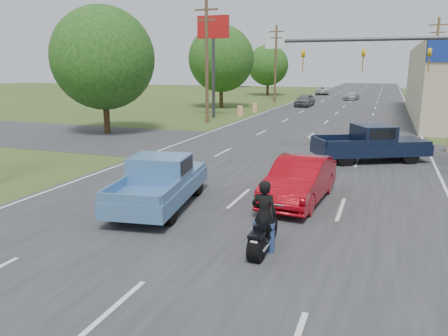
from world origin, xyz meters
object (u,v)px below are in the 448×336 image
at_px(motorcycle, 263,235).
at_px(blue_pickup, 161,181).
at_px(navy_pickup, 373,143).
at_px(distant_car_white, 322,91).
at_px(red_convertible, 299,180).
at_px(distant_car_silver, 351,96).
at_px(rider, 264,219).
at_px(distant_car_grey, 305,100).

distance_m(motorcycle, blue_pickup, 5.05).
distance_m(navy_pickup, distant_car_white, 55.62).
bearing_deg(red_convertible, motorcycle, -85.76).
xyz_separation_m(motorcycle, blue_pickup, (-4.32, 2.58, 0.40)).
bearing_deg(distant_car_silver, red_convertible, -79.44).
distance_m(blue_pickup, distant_car_white, 64.99).
relative_size(red_convertible, blue_pickup, 0.86).
xyz_separation_m(rider, blue_pickup, (-4.32, 2.53, -0.02)).
xyz_separation_m(distant_car_silver, distant_car_white, (-5.71, 11.50, 0.06)).
bearing_deg(distant_car_white, distant_car_grey, 86.72).
height_order(rider, blue_pickup, rider).
distance_m(rider, navy_pickup, 12.92).
bearing_deg(distant_car_white, red_convertible, 90.85).
xyz_separation_m(distant_car_grey, distant_car_white, (-1.29, 24.45, -0.07)).
xyz_separation_m(red_convertible, blue_pickup, (-4.36, -2.07, 0.10)).
bearing_deg(navy_pickup, distant_car_silver, 157.55).
height_order(motorcycle, blue_pickup, blue_pickup).
height_order(red_convertible, distant_car_grey, red_convertible).
relative_size(navy_pickup, distant_car_white, 1.21).
relative_size(rider, navy_pickup, 0.31).
bearing_deg(red_convertible, navy_pickup, 79.70).
height_order(motorcycle, navy_pickup, navy_pickup).
bearing_deg(distant_car_silver, rider, -79.68).
height_order(blue_pickup, distant_car_white, blue_pickup).
distance_m(red_convertible, motorcycle, 4.66).
bearing_deg(navy_pickup, blue_pickup, -60.87).
bearing_deg(distant_car_silver, motorcycle, -79.69).
height_order(rider, distant_car_white, rider).
relative_size(navy_pickup, distant_car_grey, 1.35).
xyz_separation_m(red_convertible, distant_car_silver, (-2.17, 51.33, -0.16)).
relative_size(rider, distant_car_silver, 0.43).
xyz_separation_m(red_convertible, rider, (-0.04, -4.60, 0.13)).
bearing_deg(motorcycle, navy_pickup, 81.23).
distance_m(rider, distant_car_white, 67.88).
distance_m(rider, blue_pickup, 5.00).
distance_m(navy_pickup, distant_car_grey, 31.50).
bearing_deg(blue_pickup, distant_car_white, 84.26).
relative_size(blue_pickup, distant_car_grey, 1.27).
bearing_deg(distant_car_grey, blue_pickup, -81.68).
xyz_separation_m(rider, distant_car_silver, (-2.13, 55.93, -0.29)).
bearing_deg(distant_car_white, rider, 90.33).
height_order(distant_car_grey, distant_car_silver, distant_car_grey).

